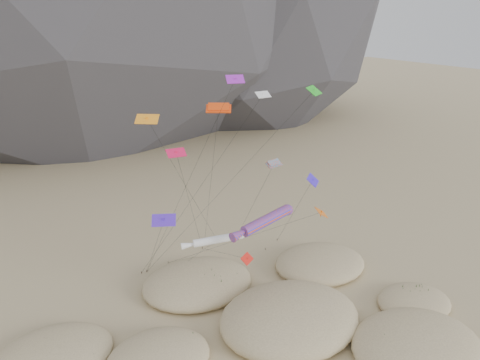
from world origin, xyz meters
name	(u,v)px	position (x,y,z in m)	size (l,w,h in m)	color
ground	(292,357)	(0.00, 0.00, 0.00)	(500.00, 500.00, 0.00)	#CCB789
dunes	(264,335)	(-1.12, 3.56, 0.73)	(50.02, 37.52, 4.32)	#CCB789
dune_grass	(266,334)	(-0.94, 3.59, 0.84)	(43.29, 25.92, 1.56)	black
kite_stakes	(206,255)	(1.36, 23.55, 0.15)	(21.52, 7.12, 0.30)	#3F2D1E
rainbow_tube_kite	(265,221)	(2.27, 9.28, 11.05)	(9.25, 18.24, 12.09)	#D94616
white_tube_kite	(215,240)	(-3.45, 10.49, 9.59)	(7.06, 13.45, 10.30)	silver
orange_parafoil	(218,109)	(0.26, 16.46, 22.75)	(4.24, 12.17, 23.50)	red
multi_parafoil	(273,165)	(3.64, 9.88, 17.32)	(5.48, 17.46, 18.02)	red
delta_kites	(248,160)	(1.71, 12.05, 17.62)	(25.97, 21.11, 27.32)	#1AAB1A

